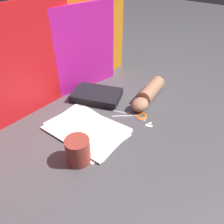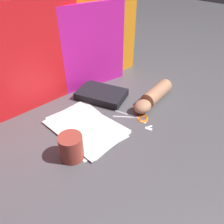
# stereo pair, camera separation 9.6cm
# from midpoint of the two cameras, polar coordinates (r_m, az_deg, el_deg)

# --- Properties ---
(ground_plane) EXTENTS (6.00, 6.00, 0.00)m
(ground_plane) POSITION_cam_midpoint_polar(r_m,az_deg,el_deg) (0.95, 1.26, -4.98)
(ground_plane) COLOR #4C494F
(backdrop_panel_center) EXTENTS (0.81, 0.16, 0.44)m
(backdrop_panel_center) POSITION_cam_midpoint_polar(r_m,az_deg,el_deg) (1.10, -12.42, 13.80)
(backdrop_panel_center) COLOR #D81E9E
(backdrop_panel_center) RESTS_ON ground_plane
(backdrop_panel_right) EXTENTS (0.54, 0.06, 0.53)m
(backdrop_panel_right) POSITION_cam_midpoint_polar(r_m,az_deg,el_deg) (1.24, -1.25, 19.67)
(backdrop_panel_right) COLOR orange
(backdrop_panel_right) RESTS_ON ground_plane
(paper_stack) EXTENTS (0.26, 0.36, 0.01)m
(paper_stack) POSITION_cam_midpoint_polar(r_m,az_deg,el_deg) (0.97, -4.15, -3.94)
(paper_stack) COLOR white
(paper_stack) RESTS_ON ground_plane
(book_closed) EXTENTS (0.24, 0.29, 0.04)m
(book_closed) POSITION_cam_midpoint_polar(r_m,az_deg,el_deg) (1.15, -0.37, 4.55)
(book_closed) COLOR black
(book_closed) RESTS_ON ground_plane
(scissors) EXTENTS (0.13, 0.17, 0.01)m
(scissors) POSITION_cam_midpoint_polar(r_m,az_deg,el_deg) (1.03, 9.11, -1.36)
(scissors) COLOR silver
(scissors) RESTS_ON ground_plane
(hand_forearm) EXTENTS (0.30, 0.12, 0.07)m
(hand_forearm) POSITION_cam_midpoint_polar(r_m,az_deg,el_deg) (1.13, 13.26, 3.85)
(hand_forearm) COLOR #A87556
(hand_forearm) RESTS_ON ground_plane
(paper_scrap_near) EXTENTS (0.03, 0.02, 0.00)m
(paper_scrap_near) POSITION_cam_midpoint_polar(r_m,az_deg,el_deg) (0.99, 12.58, -3.83)
(paper_scrap_near) COLOR white
(paper_scrap_near) RESTS_ON ground_plane
(paper_scrap_mid) EXTENTS (0.02, 0.03, 0.00)m
(paper_scrap_mid) POSITION_cam_midpoint_polar(r_m,az_deg,el_deg) (0.98, 12.32, -4.35)
(paper_scrap_mid) COLOR white
(paper_scrap_mid) RESTS_ON ground_plane
(paper_scrap_far) EXTENTS (0.02, 0.03, 0.00)m
(paper_scrap_far) POSITION_cam_midpoint_polar(r_m,az_deg,el_deg) (1.01, 10.81, -2.69)
(paper_scrap_far) COLOR white
(paper_scrap_far) RESTS_ON ground_plane
(mug) EXTENTS (0.09, 0.09, 0.10)m
(mug) POSITION_cam_midpoint_polar(r_m,az_deg,el_deg) (0.82, -7.28, -9.27)
(mug) COLOR #99382D
(mug) RESTS_ON ground_plane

